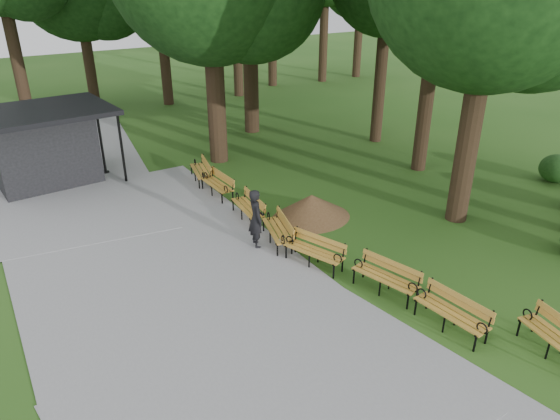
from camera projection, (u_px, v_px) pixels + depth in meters
ground at (343, 284)px, 13.53m from camera, size 100.00×100.00×0.00m
path at (159, 278)px, 13.73m from camera, size 12.00×38.00×0.06m
person at (256, 219)px, 15.02m from camera, size 0.60×0.77×1.85m
kiosk at (42, 146)px, 19.66m from camera, size 4.88×4.30×2.93m
lamp_post at (98, 124)px, 20.12m from camera, size 0.32×0.32×2.91m
dirt_mound at (311, 206)px, 17.02m from camera, size 2.37×2.37×0.85m
bench_0 at (558, 340)px, 10.77m from camera, size 1.07×2.00×0.88m
bench_1 at (451, 313)px, 11.62m from camera, size 0.72×1.93×0.88m
bench_2 at (385, 278)px, 12.98m from camera, size 1.01×1.99×0.88m
bench_3 at (314, 252)px, 14.20m from camera, size 1.17×2.00×0.88m
bench_4 at (277, 230)px, 15.39m from camera, size 1.20×2.00×0.88m
bench_5 at (248, 208)px, 16.89m from camera, size 0.92×1.97×0.88m
bench_6 at (217, 185)px, 18.74m from camera, size 0.66×1.91×0.88m
bench_7 at (200, 171)px, 20.04m from camera, size 1.10×2.00×0.88m
shrub_1 at (554, 182)px, 20.18m from camera, size 1.32×1.32×1.12m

